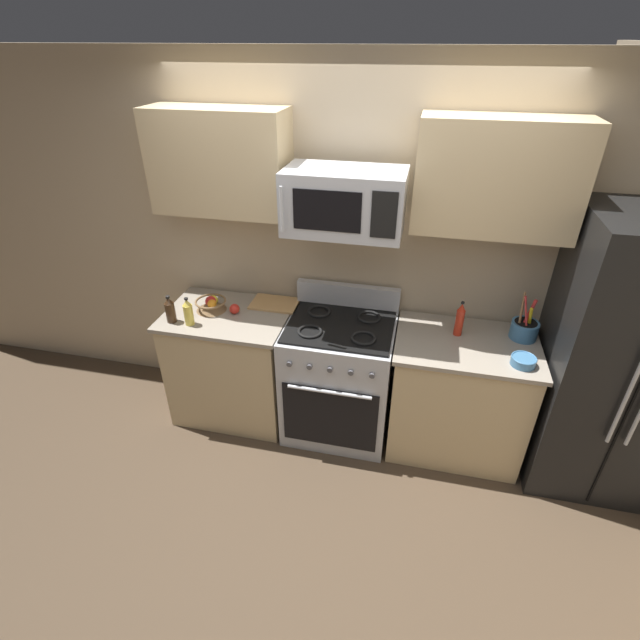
# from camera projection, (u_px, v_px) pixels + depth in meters

# --- Properties ---
(ground_plane) EXTENTS (16.00, 16.00, 0.00)m
(ground_plane) POSITION_uv_depth(u_px,v_px,m) (317.00, 499.00, 3.12)
(ground_plane) COLOR #473828
(wall_back) EXTENTS (8.00, 0.10, 2.60)m
(wall_back) POSITION_uv_depth(u_px,v_px,m) (352.00, 253.00, 3.37)
(wall_back) COLOR tan
(wall_back) RESTS_ON ground
(counter_left) EXTENTS (0.90, 0.66, 0.91)m
(counter_left) POSITION_uv_depth(u_px,v_px,m) (233.00, 363.00, 3.64)
(counter_left) COLOR tan
(counter_left) RESTS_ON ground
(range_oven) EXTENTS (0.76, 0.70, 1.09)m
(range_oven) POSITION_uv_depth(u_px,v_px,m) (339.00, 376.00, 3.48)
(range_oven) COLOR #B2B5BA
(range_oven) RESTS_ON ground
(counter_right) EXTENTS (0.94, 0.66, 0.91)m
(counter_right) POSITION_uv_depth(u_px,v_px,m) (457.00, 395.00, 3.32)
(counter_right) COLOR tan
(counter_right) RESTS_ON ground
(refrigerator) EXTENTS (0.77, 0.77, 1.85)m
(refrigerator) POSITION_uv_depth(u_px,v_px,m) (614.00, 360.00, 2.90)
(refrigerator) COLOR black
(refrigerator) RESTS_ON ground
(microwave) EXTENTS (0.72, 0.44, 0.38)m
(microwave) POSITION_uv_depth(u_px,v_px,m) (344.00, 201.00, 2.81)
(microwave) COLOR #B2B5BA
(upper_cabinets_left) EXTENTS (0.89, 0.34, 0.65)m
(upper_cabinets_left) POSITION_uv_depth(u_px,v_px,m) (220.00, 162.00, 3.02)
(upper_cabinets_left) COLOR tan
(upper_cabinets_right) EXTENTS (0.93, 0.34, 0.65)m
(upper_cabinets_right) POSITION_uv_depth(u_px,v_px,m) (497.00, 177.00, 2.69)
(upper_cabinets_right) COLOR tan
(utensil_crock) EXTENTS (0.18, 0.18, 0.33)m
(utensil_crock) POSITION_uv_depth(u_px,v_px,m) (524.00, 329.00, 3.10)
(utensil_crock) COLOR teal
(utensil_crock) RESTS_ON counter_right
(fruit_basket) EXTENTS (0.23, 0.23, 0.11)m
(fruit_basket) POSITION_uv_depth(u_px,v_px,m) (211.00, 304.00, 3.43)
(fruit_basket) COLOR brown
(fruit_basket) RESTS_ON counter_left
(apple_loose) EXTENTS (0.07, 0.07, 0.07)m
(apple_loose) POSITION_uv_depth(u_px,v_px,m) (235.00, 309.00, 3.39)
(apple_loose) COLOR red
(apple_loose) RESTS_ON counter_left
(cutting_board) EXTENTS (0.36, 0.24, 0.02)m
(cutting_board) POSITION_uv_depth(u_px,v_px,m) (275.00, 304.00, 3.51)
(cutting_board) COLOR tan
(cutting_board) RESTS_ON counter_left
(bottle_hot_sauce) EXTENTS (0.06, 0.06, 0.25)m
(bottle_hot_sauce) POSITION_uv_depth(u_px,v_px,m) (460.00, 320.00, 3.11)
(bottle_hot_sauce) COLOR red
(bottle_hot_sauce) RESTS_ON counter_right
(bottle_soy) EXTENTS (0.07, 0.07, 0.20)m
(bottle_soy) POSITION_uv_depth(u_px,v_px,m) (170.00, 310.00, 3.26)
(bottle_soy) COLOR #382314
(bottle_soy) RESTS_ON counter_left
(bottle_oil) EXTENTS (0.06, 0.06, 0.21)m
(bottle_oil) POSITION_uv_depth(u_px,v_px,m) (188.00, 312.00, 3.23)
(bottle_oil) COLOR gold
(bottle_oil) RESTS_ON counter_left
(prep_bowl) EXTENTS (0.15, 0.15, 0.06)m
(prep_bowl) POSITION_uv_depth(u_px,v_px,m) (523.00, 361.00, 2.86)
(prep_bowl) COLOR teal
(prep_bowl) RESTS_ON counter_right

